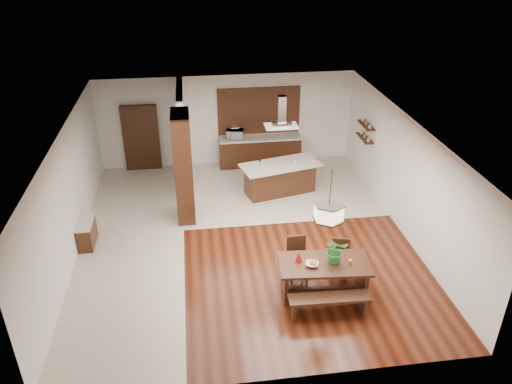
{
  "coord_description": "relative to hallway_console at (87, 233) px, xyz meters",
  "views": [
    {
      "loc": [
        -1.14,
        -10.43,
        6.88
      ],
      "look_at": [
        0.3,
        0.0,
        1.25
      ],
      "focal_mm": 35.0,
      "sensor_mm": 36.0,
      "label": 1
    }
  ],
  "objects": [
    {
      "name": "dining_table",
      "position": [
        5.2,
        -2.58,
        0.26
      ],
      "size": [
        1.94,
        1.09,
        0.78
      ],
      "rotation": [
        0.0,
        0.0,
        -0.09
      ],
      "color": "black",
      "rests_on": "ground"
    },
    {
      "name": "tile_kitchen",
      "position": [
        5.06,
        2.3,
        -0.31
      ],
      "size": [
        5.5,
        4.0,
        0.01
      ],
      "primitive_type": "cube",
      "color": "beige",
      "rests_on": "ground"
    },
    {
      "name": "tile_hallway",
      "position": [
        1.06,
        -0.2,
        -0.31
      ],
      "size": [
        2.5,
        9.0,
        0.01
      ],
      "primitive_type": "cube",
      "color": "beige",
      "rests_on": "ground"
    },
    {
      "name": "island_cup",
      "position": [
        5.52,
        1.92,
        0.66
      ],
      "size": [
        0.16,
        0.16,
        0.1
      ],
      "primitive_type": "imported",
      "rotation": [
        0.0,
        0.0,
        0.31
      ],
      "color": "silver",
      "rests_on": "kitchen_island"
    },
    {
      "name": "dining_chair_left",
      "position": [
        4.79,
        -1.97,
        0.17
      ],
      "size": [
        0.45,
        0.45,
        0.96
      ],
      "primitive_type": null,
      "rotation": [
        0.0,
        0.0,
        0.05
      ],
      "color": "black",
      "rests_on": "ground"
    },
    {
      "name": "foliage_plant",
      "position": [
        5.42,
        -2.56,
        0.73
      ],
      "size": [
        0.5,
        0.44,
        0.53
      ],
      "primitive_type": "imported",
      "rotation": [
        0.0,
        0.0,
        0.08
      ],
      "color": "#27752C",
      "rests_on": "dining_table"
    },
    {
      "name": "partition_pier",
      "position": [
        2.41,
        1.0,
        1.14
      ],
      "size": [
        0.45,
        1.0,
        2.9
      ],
      "primitive_type": "cube",
      "color": "black",
      "rests_on": "ground"
    },
    {
      "name": "shelf_upper",
      "position": [
        7.68,
        2.4,
        1.49
      ],
      "size": [
        0.26,
        0.9,
        0.04
      ],
      "primitive_type": "cube",
      "color": "black",
      "rests_on": "room_shell"
    },
    {
      "name": "rear_counter",
      "position": [
        4.81,
        4.0,
        0.16
      ],
      "size": [
        2.6,
        0.62,
        0.95
      ],
      "color": "black",
      "rests_on": "ground"
    },
    {
      "name": "pendant_lantern",
      "position": [
        5.2,
        -2.58,
        1.93
      ],
      "size": [
        0.64,
        0.64,
        1.31
      ],
      "primitive_type": null,
      "color": "beige",
      "rests_on": "room_shell"
    },
    {
      "name": "room_shell",
      "position": [
        3.81,
        -0.2,
        1.75
      ],
      "size": [
        9.0,
        9.04,
        2.92
      ],
      "color": "#37150A",
      "rests_on": "ground"
    },
    {
      "name": "partition_stub",
      "position": [
        2.41,
        3.1,
        1.14
      ],
      "size": [
        0.18,
        2.4,
        2.9
      ],
      "primitive_type": "cube",
      "color": "silver",
      "rests_on": "ground"
    },
    {
      "name": "dining_chair_right",
      "position": [
        5.72,
        -2.05,
        0.12
      ],
      "size": [
        0.47,
        0.47,
        0.87
      ],
      "primitive_type": null,
      "rotation": [
        0.0,
        0.0,
        -0.25
      ],
      "color": "black",
      "rests_on": "ground"
    },
    {
      "name": "kitchen_island",
      "position": [
        5.11,
        2.01,
        0.16
      ],
      "size": [
        2.41,
        1.49,
        0.92
      ],
      "rotation": [
        0.0,
        0.0,
        0.25
      ],
      "color": "black",
      "rests_on": "ground"
    },
    {
      "name": "fruit_bowl",
      "position": [
        4.92,
        -2.63,
        0.5
      ],
      "size": [
        0.35,
        0.35,
        0.07
      ],
      "primitive_type": "imported",
      "rotation": [
        0.0,
        0.0,
        -0.38
      ],
      "color": "#BEB3A6",
      "rests_on": "dining_table"
    },
    {
      "name": "microwave",
      "position": [
        4.02,
        4.0,
        0.78
      ],
      "size": [
        0.59,
        0.45,
        0.3
      ],
      "primitive_type": "imported",
      "rotation": [
        0.0,
        0.0,
        -0.19
      ],
      "color": "silver",
      "rests_on": "rear_counter"
    },
    {
      "name": "gold_ornament",
      "position": [
        5.71,
        -2.69,
        0.51
      ],
      "size": [
        0.09,
        0.09,
        0.1
      ],
      "primitive_type": "cylinder",
      "rotation": [
        0.0,
        0.0,
        -0.44
      ],
      "color": "gold",
      "rests_on": "dining_table"
    },
    {
      "name": "dining_bench",
      "position": [
        5.15,
        -3.25,
        -0.09
      ],
      "size": [
        1.63,
        0.41,
        0.46
      ],
      "primitive_type": null,
      "rotation": [
        0.0,
        0.0,
        -0.04
      ],
      "color": "black",
      "rests_on": "ground"
    },
    {
      "name": "hallway_console",
      "position": [
        0.0,
        0.0,
        0.0
      ],
      "size": [
        0.37,
        0.88,
        0.63
      ],
      "primitive_type": "cube",
      "color": "black",
      "rests_on": "ground"
    },
    {
      "name": "napkin_cone",
      "position": [
        4.68,
        -2.46,
        0.58
      ],
      "size": [
        0.18,
        0.18,
        0.24
      ],
      "primitive_type": "cone",
      "rotation": [
        0.0,
        0.0,
        -0.22
      ],
      "color": "#A30B13",
      "rests_on": "dining_table"
    },
    {
      "name": "range_hood",
      "position": [
        5.11,
        2.01,
        2.15
      ],
      "size": [
        0.9,
        0.55,
        0.87
      ],
      "primitive_type": null,
      "color": "silver",
      "rests_on": "room_shell"
    },
    {
      "name": "hallway_doorway",
      "position": [
        1.11,
        4.2,
        0.74
      ],
      "size": [
        1.1,
        0.2,
        2.1
      ],
      "primitive_type": "cube",
      "color": "black",
      "rests_on": "ground"
    },
    {
      "name": "shelf_lower",
      "position": [
        7.68,
        2.4,
        1.08
      ],
      "size": [
        0.26,
        0.9,
        0.04
      ],
      "primitive_type": "cube",
      "color": "black",
      "rests_on": "room_shell"
    },
    {
      "name": "soffit_band",
      "position": [
        3.81,
        -0.2,
        2.57
      ],
      "size": [
        8.0,
        9.0,
        0.02
      ],
      "primitive_type": "cube",
      "color": "#381E0E",
      "rests_on": "room_shell"
    },
    {
      "name": "kitchen_window",
      "position": [
        4.81,
        4.26,
        1.44
      ],
      "size": [
        2.6,
        0.08,
        1.5
      ],
      "primitive_type": "cube",
      "color": "olive",
      "rests_on": "room_shell"
    }
  ]
}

